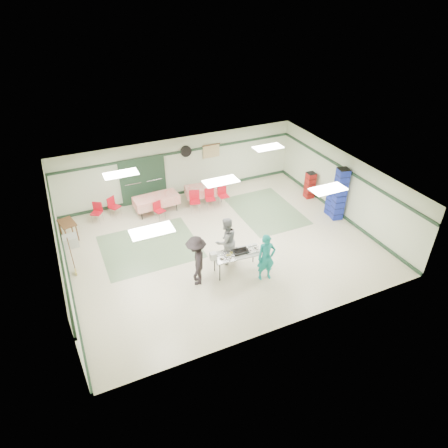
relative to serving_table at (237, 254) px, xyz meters
name	(u,v)px	position (x,y,z in m)	size (l,w,h in m)	color
floor	(221,245)	(0.14, 1.64, -0.71)	(11.00, 11.00, 0.00)	beige
ceiling	(221,181)	(0.14, 1.64, 1.99)	(11.00, 11.00, 0.00)	white
wall_back	(180,167)	(0.14, 6.14, 0.64)	(11.00, 11.00, 0.00)	beige
wall_front	(288,292)	(0.14, -2.86, 0.64)	(11.00, 11.00, 0.00)	beige
wall_left	(61,252)	(-5.36, 1.64, 0.64)	(9.00, 9.00, 0.00)	beige
wall_right	(344,185)	(5.64, 1.64, 0.64)	(9.00, 9.00, 0.00)	beige
trim_back	(179,152)	(0.14, 6.11, 1.34)	(11.00, 0.06, 0.10)	#1D3624
baseboard_back	(182,192)	(0.14, 6.11, -0.65)	(11.00, 0.06, 0.12)	#1D3624
trim_left	(57,233)	(-5.33, 1.64, 1.34)	(9.00, 0.06, 0.10)	#1D3624
baseboard_left	(70,283)	(-5.33, 1.64, -0.65)	(9.00, 0.06, 0.12)	#1D3624
trim_right	(346,170)	(5.61, 1.64, 1.34)	(9.00, 0.06, 0.10)	#1D3624
baseboard_right	(338,212)	(5.61, 1.64, -0.65)	(9.00, 0.06, 0.12)	#1D3624
green_patch_a	(150,247)	(-2.36, 2.64, -0.71)	(3.50, 3.00, 0.01)	#5F7757
green_patch_b	(266,210)	(2.94, 3.14, -0.71)	(2.50, 3.50, 0.01)	#5F7757
double_door_left	(132,182)	(-2.06, 6.08, 0.34)	(0.90, 0.06, 2.10)	gray
double_door_right	(154,178)	(-1.11, 6.08, 0.34)	(0.90, 0.06, 2.10)	gray
door_frame	(143,181)	(-1.59, 6.06, 0.34)	(2.00, 0.03, 2.15)	#1D3624
wall_fan	(186,151)	(0.44, 6.08, 1.34)	(0.50, 0.50, 0.10)	black
scroll_banner	(211,151)	(1.64, 6.08, 1.14)	(0.80, 0.02, 0.60)	tan
serving_table	(237,254)	(0.00, 0.00, 0.00)	(1.72, 0.80, 0.76)	#A3A39E
sheet_tray_right	(252,250)	(0.53, -0.06, 0.06)	(0.52, 0.40, 0.02)	silver
sheet_tray_mid	(232,253)	(-0.17, 0.08, 0.06)	(0.57, 0.43, 0.02)	silver
sheet_tray_left	(225,259)	(-0.52, -0.14, 0.06)	(0.59, 0.44, 0.02)	silver
baking_pan	(241,251)	(0.12, 0.00, 0.09)	(0.53, 0.33, 0.08)	black
foam_box_stack	(213,256)	(-0.86, 0.03, 0.17)	(0.22, 0.20, 0.25)	white
volunteer_teal	(266,258)	(0.71, -0.71, 0.14)	(0.62, 0.41, 1.69)	teal
volunteer_grey	(226,241)	(-0.12, 0.65, 0.18)	(0.86, 0.67, 1.77)	gray
volunteer_dark	(196,261)	(-1.45, 0.03, 0.18)	(1.15, 0.66, 1.78)	black
dining_table_a	(205,190)	(0.83, 4.99, -0.14)	(1.75, 0.96, 0.77)	red
dining_table_b	(156,200)	(-1.37, 4.99, -0.14)	(1.91, 0.94, 0.77)	red
chair_a	(210,196)	(0.85, 4.42, -0.17)	(0.48, 0.48, 0.88)	red
chair_b	(195,199)	(0.15, 4.43, -0.14)	(0.54, 0.54, 0.93)	red
chair_c	(223,193)	(1.47, 4.42, -0.17)	(0.41, 0.41, 0.88)	red
chair_d	(158,209)	(-1.45, 4.41, -0.23)	(0.48, 0.48, 0.80)	red
chair_loose_a	(113,205)	(-3.10, 5.46, -0.19)	(0.55, 0.55, 0.85)	red
chair_loose_b	(97,210)	(-3.79, 5.26, -0.19)	(0.55, 0.55, 0.85)	red
crate_stack_blue_a	(339,194)	(5.29, 1.41, 0.42)	(0.43, 0.43, 2.25)	#1A2E9D
crate_stack_red	(310,185)	(5.29, 3.38, -0.10)	(0.38, 0.38, 1.22)	maroon
crate_stack_blue_b	(332,202)	(5.29, 1.79, -0.12)	(0.36, 0.36, 1.18)	#1A2E9D
printer_table	(67,225)	(-5.01, 4.44, -0.08)	(0.69, 0.90, 0.74)	brown
office_printer	(71,241)	(-5.01, 2.79, 0.23)	(0.49, 0.43, 0.39)	#ACACA7
broom	(71,254)	(-5.09, 2.21, 0.07)	(0.03, 0.03, 1.50)	brown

